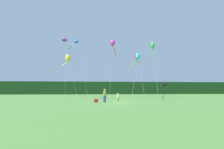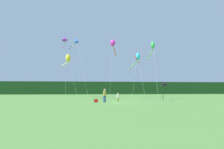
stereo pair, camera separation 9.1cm
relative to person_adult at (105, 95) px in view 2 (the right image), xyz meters
name	(u,v)px [view 2 (the right image)]	position (x,y,z in m)	size (l,w,h in m)	color
ground_plane	(117,102)	(1.65, 0.11, -0.95)	(120.00, 120.00, 0.00)	#477533
distant_treeline	(100,88)	(1.65, 45.11, 1.25)	(108.00, 2.93, 4.41)	#193D19
person_adult	(105,95)	(0.00, 0.00, 0.00)	(0.37, 0.37, 1.70)	#334C8C
person_child	(118,97)	(1.87, 1.07, -0.30)	(0.26, 0.26, 1.17)	olive
cooler_box	(96,101)	(-1.08, 0.12, -0.74)	(0.50, 0.31, 0.42)	red
banner_flag_pole	(165,85)	(9.14, 2.79, 1.37)	(0.90, 0.70, 2.86)	black
kite_blue	(75,41)	(-4.69, 12.88, 10.03)	(4.22, 7.37, 11.80)	#B2B2B2
kite_red	(137,58)	(8.26, 16.03, 7.50)	(3.74, 7.69, 9.36)	#B2B2B2
kite_purple	(65,39)	(-7.00, 14.83, 10.85)	(1.77, 7.44, 12.54)	#B2B2B2
kite_green	(152,48)	(9.21, 8.78, 8.19)	(1.06, 9.03, 10.18)	#B2B2B2
kite_magenta	(113,45)	(2.62, 12.68, 9.43)	(2.31, 7.79, 11.33)	#B2B2B2
kite_cyan	(137,59)	(7.11, 11.74, 6.64)	(0.97, 10.33, 8.68)	#B2B2B2
kite_yellow	(68,59)	(-6.54, 17.25, 7.27)	(4.02, 6.01, 9.26)	#B2B2B2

